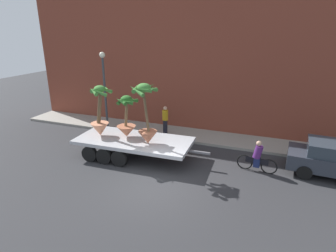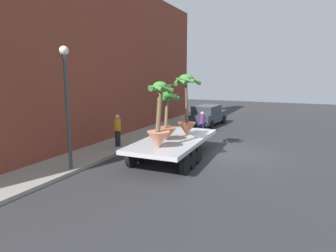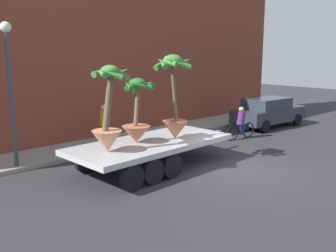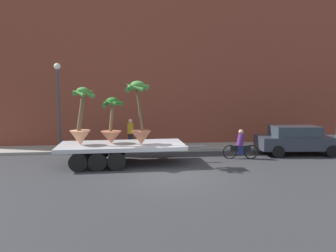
{
  "view_description": "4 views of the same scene",
  "coord_description": "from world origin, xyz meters",
  "px_view_note": "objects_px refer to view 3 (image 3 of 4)",
  "views": [
    {
      "loc": [
        4.17,
        -9.39,
        6.28
      ],
      "look_at": [
        -0.39,
        2.62,
        1.78
      ],
      "focal_mm": 29.74,
      "sensor_mm": 36.0,
      "label": 1
    },
    {
      "loc": [
        -14.1,
        -2.98,
        3.88
      ],
      "look_at": [
        -0.6,
        3.31,
        1.24
      ],
      "focal_mm": 30.69,
      "sensor_mm": 36.0,
      "label": 2
    },
    {
      "loc": [
        -10.41,
        -7.45,
        4.07
      ],
      "look_at": [
        -1.07,
        2.55,
        1.33
      ],
      "focal_mm": 40.6,
      "sensor_mm": 36.0,
      "label": 3
    },
    {
      "loc": [
        -1.53,
        -12.73,
        3.45
      ],
      "look_at": [
        0.13,
        2.75,
        1.75
      ],
      "focal_mm": 34.0,
      "sensor_mm": 36.0,
      "label": 4
    }
  ],
  "objects_px": {
    "potted_palm_front": "(108,118)",
    "cyclist": "(241,125)",
    "potted_palm_middle": "(137,118)",
    "parked_car": "(268,111)",
    "pedestrian_near_gate": "(104,124)",
    "street_lamp": "(10,76)",
    "flatbed_trailer": "(146,148)",
    "potted_palm_rear": "(174,101)"
  },
  "relations": [
    {
      "from": "potted_palm_front",
      "to": "potted_palm_middle",
      "type": "bearing_deg",
      "value": 12.92
    },
    {
      "from": "parked_car",
      "to": "street_lamp",
      "type": "height_order",
      "value": "street_lamp"
    },
    {
      "from": "potted_palm_middle",
      "to": "potted_palm_front",
      "type": "xyz_separation_m",
      "value": [
        -1.35,
        -0.31,
        0.21
      ]
    },
    {
      "from": "flatbed_trailer",
      "to": "pedestrian_near_gate",
      "type": "relative_size",
      "value": 4.04
    },
    {
      "from": "cyclist",
      "to": "parked_car",
      "type": "bearing_deg",
      "value": 11.84
    },
    {
      "from": "street_lamp",
      "to": "potted_palm_front",
      "type": "bearing_deg",
      "value": -61.71
    },
    {
      "from": "cyclist",
      "to": "pedestrian_near_gate",
      "type": "distance_m",
      "value": 6.33
    },
    {
      "from": "potted_palm_front",
      "to": "street_lamp",
      "type": "height_order",
      "value": "street_lamp"
    },
    {
      "from": "cyclist",
      "to": "street_lamp",
      "type": "bearing_deg",
      "value": 165.91
    },
    {
      "from": "flatbed_trailer",
      "to": "pedestrian_near_gate",
      "type": "distance_m",
      "value": 3.51
    },
    {
      "from": "potted_palm_rear",
      "to": "cyclist",
      "type": "height_order",
      "value": "potted_palm_rear"
    },
    {
      "from": "potted_palm_middle",
      "to": "cyclist",
      "type": "relative_size",
      "value": 1.19
    },
    {
      "from": "flatbed_trailer",
      "to": "parked_car",
      "type": "distance_m",
      "value": 9.8
    },
    {
      "from": "potted_palm_front",
      "to": "street_lamp",
      "type": "xyz_separation_m",
      "value": [
        -1.7,
        3.16,
        1.18
      ]
    },
    {
      "from": "pedestrian_near_gate",
      "to": "cyclist",
      "type": "bearing_deg",
      "value": -26.48
    },
    {
      "from": "parked_car",
      "to": "cyclist",
      "type": "bearing_deg",
      "value": -168.16
    },
    {
      "from": "potted_palm_rear",
      "to": "potted_palm_front",
      "type": "relative_size",
      "value": 1.11
    },
    {
      "from": "potted_palm_middle",
      "to": "pedestrian_near_gate",
      "type": "bearing_deg",
      "value": 75.48
    },
    {
      "from": "potted_palm_front",
      "to": "parked_car",
      "type": "xyz_separation_m",
      "value": [
        11.29,
        1.48,
        -1.22
      ]
    },
    {
      "from": "flatbed_trailer",
      "to": "potted_palm_rear",
      "type": "xyz_separation_m",
      "value": [
        1.08,
        -0.25,
        1.57
      ]
    },
    {
      "from": "flatbed_trailer",
      "to": "parked_car",
      "type": "xyz_separation_m",
      "value": [
        9.7,
        1.36,
        0.05
      ]
    },
    {
      "from": "pedestrian_near_gate",
      "to": "street_lamp",
      "type": "distance_m",
      "value": 4.49
    },
    {
      "from": "potted_palm_middle",
      "to": "parked_car",
      "type": "xyz_separation_m",
      "value": [
        9.94,
        1.17,
        -1.02
      ]
    },
    {
      "from": "flatbed_trailer",
      "to": "street_lamp",
      "type": "xyz_separation_m",
      "value": [
        -3.29,
        3.03,
        2.46
      ]
    },
    {
      "from": "street_lamp",
      "to": "cyclist",
      "type": "bearing_deg",
      "value": -14.09
    },
    {
      "from": "potted_palm_rear",
      "to": "cyclist",
      "type": "relative_size",
      "value": 1.61
    },
    {
      "from": "potted_palm_rear",
      "to": "parked_car",
      "type": "xyz_separation_m",
      "value": [
        8.62,
        1.61,
        -1.52
      ]
    },
    {
      "from": "potted_palm_front",
      "to": "parked_car",
      "type": "bearing_deg",
      "value": 7.49
    },
    {
      "from": "potted_palm_rear",
      "to": "street_lamp",
      "type": "height_order",
      "value": "street_lamp"
    },
    {
      "from": "potted_palm_middle",
      "to": "cyclist",
      "type": "distance_m",
      "value": 6.62
    },
    {
      "from": "flatbed_trailer",
      "to": "street_lamp",
      "type": "distance_m",
      "value": 5.1
    },
    {
      "from": "potted_palm_front",
      "to": "cyclist",
      "type": "height_order",
      "value": "potted_palm_front"
    },
    {
      "from": "potted_palm_front",
      "to": "cyclist",
      "type": "relative_size",
      "value": 1.45
    },
    {
      "from": "potted_palm_front",
      "to": "cyclist",
      "type": "xyz_separation_m",
      "value": [
        7.85,
        0.76,
        -1.38
      ]
    },
    {
      "from": "street_lamp",
      "to": "parked_car",
      "type": "bearing_deg",
      "value": -7.35
    },
    {
      "from": "potted_palm_middle",
      "to": "parked_car",
      "type": "bearing_deg",
      "value": 6.73
    },
    {
      "from": "flatbed_trailer",
      "to": "potted_palm_middle",
      "type": "distance_m",
      "value": 1.11
    },
    {
      "from": "flatbed_trailer",
      "to": "potted_palm_rear",
      "type": "bearing_deg",
      "value": -13.05
    },
    {
      "from": "potted_palm_rear",
      "to": "flatbed_trailer",
      "type": "bearing_deg",
      "value": 166.95
    },
    {
      "from": "potted_palm_front",
      "to": "cyclist",
      "type": "distance_m",
      "value": 8.01
    },
    {
      "from": "potted_palm_rear",
      "to": "parked_car",
      "type": "bearing_deg",
      "value": 10.56
    },
    {
      "from": "potted_palm_rear",
      "to": "potted_palm_middle",
      "type": "distance_m",
      "value": 1.47
    }
  ]
}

